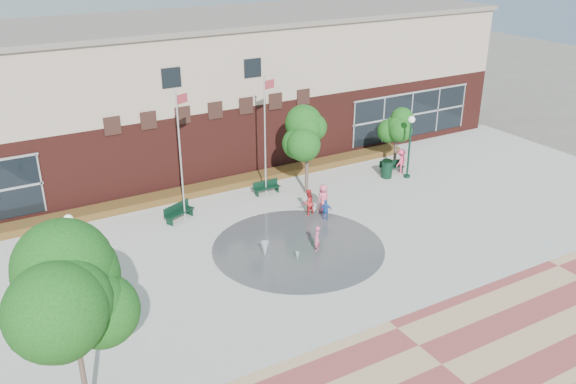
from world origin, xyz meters
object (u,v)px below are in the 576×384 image
child_splash (317,239)px  flagpole_right (265,129)px  flagpole_left (180,149)px  bench_left (179,215)px  trash_can (387,169)px  tree_big_left (70,298)px

child_splash → flagpole_right: bearing=-137.0°
flagpole_left → bench_left: size_ratio=3.87×
flagpole_right → trash_can: (7.66, -1.58, -3.38)m
flagpole_right → tree_big_left: size_ratio=1.12×
child_splash → flagpole_left: bearing=-94.8°
flagpole_left → trash_can: size_ratio=6.27×
flagpole_left → trash_can: (13.03, -0.71, -3.41)m
flagpole_right → child_splash: (-1.17, -7.31, -3.30)m
child_splash → tree_big_left: bearing=-13.0°
flagpole_left → tree_big_left: size_ratio=1.13×
flagpole_left → bench_left: bearing=141.5°
bench_left → tree_big_left: 14.95m
flagpole_right → bench_left: (-5.68, -0.79, -3.67)m
flagpole_right → bench_left: size_ratio=3.83×
flagpole_left → tree_big_left: (-7.93, -12.07, 0.55)m
flagpole_left → flagpole_right: (5.37, 0.87, -0.03)m
flagpole_left → trash_can: bearing=-28.1°
bench_left → child_splash: bearing=-79.6°
bench_left → trash_can: 13.37m
tree_big_left → child_splash: tree_big_left is taller
flagpole_right → trash_can: 8.52m
trash_can → child_splash: bearing=-147.0°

